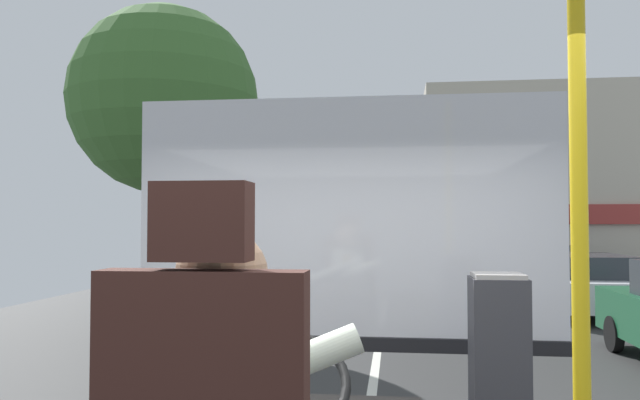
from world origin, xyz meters
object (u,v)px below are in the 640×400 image
handrail_pole (580,246)px  fare_box (499,386)px  parked_car_white (583,283)px  parked_car_blue (537,267)px

handrail_pole → fare_box: (-0.02, 1.15, -0.66)m
fare_box → parked_car_white: size_ratio=0.22×
fare_box → parked_car_blue: 16.56m
handrail_pole → parked_car_blue: 17.72m
handrail_pole → parked_car_white: handrail_pole is taller
fare_box → parked_car_blue: bearing=77.0°
fare_box → parked_car_white: (3.72, 11.67, -0.62)m
handrail_pole → parked_car_white: size_ratio=0.52×
parked_car_white → parked_car_blue: (-0.00, 4.46, 0.04)m
handrail_pole → parked_car_blue: size_ratio=0.59×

